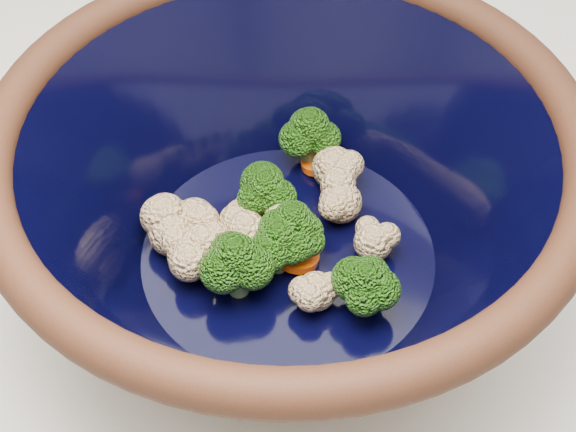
% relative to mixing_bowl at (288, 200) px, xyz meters
% --- Properties ---
extents(mixing_bowl, '(0.40, 0.40, 0.16)m').
position_rel_mixing_bowl_xyz_m(mixing_bowl, '(0.00, 0.00, 0.00)').
color(mixing_bowl, black).
rests_on(mixing_bowl, counter).
extents(vegetable_pile, '(0.18, 0.18, 0.06)m').
position_rel_mixing_bowl_xyz_m(vegetable_pile, '(-0.01, 0.00, -0.03)').
color(vegetable_pile, '#608442').
rests_on(vegetable_pile, mixing_bowl).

